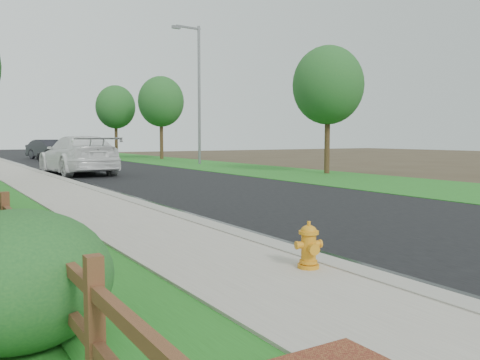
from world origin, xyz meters
TOP-DOWN VIEW (x-y plane):
  - ground at (0.00, 0.00)m, footprint 120.00×120.00m
  - road at (4.60, 35.00)m, footprint 8.00×90.00m
  - curb at (0.40, 35.00)m, footprint 0.40×90.00m
  - wet_gutter at (0.75, 35.00)m, footprint 0.50×90.00m
  - verge_far at (11.50, 35.00)m, footprint 6.00×90.00m
  - fire_hydrant at (-0.10, 2.32)m, footprint 0.43×0.35m
  - white_suv at (2.00, 23.49)m, footprint 3.01×6.82m
  - dark_car_mid at (3.82, 36.86)m, footprint 2.97×4.27m
  - dark_car_far at (4.20, 42.03)m, footprint 3.27×5.37m
  - streetlight at (11.40, 28.56)m, footprint 2.19×0.45m
  - shrub_a at (-3.90, 1.80)m, footprint 2.13×2.13m
  - tree_near_right at (13.00, 16.90)m, footprint 3.64×3.64m
  - tree_mid_right at (12.46, 37.46)m, footprint 3.89×3.89m
  - tree_far_right at (10.22, 42.76)m, footprint 3.59×3.59m

SIDE VIEW (x-z plane):
  - ground at x=0.00m, z-range 0.00..0.00m
  - road at x=4.60m, z-range 0.00..0.02m
  - verge_far at x=11.50m, z-range 0.00..0.04m
  - wet_gutter at x=0.75m, z-range 0.02..0.02m
  - curb at x=0.40m, z-range 0.00..0.12m
  - fire_hydrant at x=-0.10m, z-range 0.07..0.73m
  - shrub_a at x=-3.90m, z-range 0.00..1.27m
  - dark_car_mid at x=3.82m, z-range 0.02..1.37m
  - dark_car_far at x=4.20m, z-range 0.02..1.69m
  - white_suv at x=2.00m, z-range 0.02..1.97m
  - tree_near_right at x=13.00m, z-range 1.26..7.82m
  - tree_far_right at x=10.22m, z-range 1.32..7.94m
  - tree_mid_right at x=12.46m, z-range 1.37..8.42m
  - streetlight at x=11.40m, z-range 0.63..10.11m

